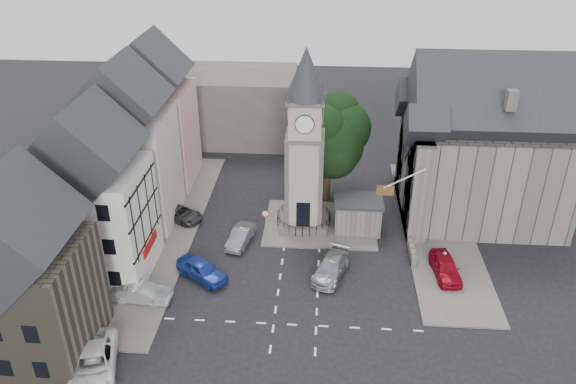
# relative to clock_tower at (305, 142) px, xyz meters

# --- Properties ---
(ground) EXTENTS (120.00, 120.00, 0.00)m
(ground) POSITION_rel_clock_tower_xyz_m (0.00, -7.99, -8.12)
(ground) COLOR black
(ground) RESTS_ON ground
(pavement_west) EXTENTS (6.00, 30.00, 0.14)m
(pavement_west) POSITION_rel_clock_tower_xyz_m (-12.50, -1.99, -8.05)
(pavement_west) COLOR #595651
(pavement_west) RESTS_ON ground
(pavement_east) EXTENTS (6.00, 26.00, 0.14)m
(pavement_east) POSITION_rel_clock_tower_xyz_m (12.00, 0.01, -8.05)
(pavement_east) COLOR #595651
(pavement_east) RESTS_ON ground
(central_island) EXTENTS (10.00, 8.00, 0.16)m
(central_island) POSITION_rel_clock_tower_xyz_m (1.50, 0.01, -8.04)
(central_island) COLOR #595651
(central_island) RESTS_ON ground
(road_markings) EXTENTS (20.00, 8.00, 0.01)m
(road_markings) POSITION_rel_clock_tower_xyz_m (0.00, -13.49, -8.12)
(road_markings) COLOR silver
(road_markings) RESTS_ON ground
(clock_tower) EXTENTS (4.86, 4.86, 16.25)m
(clock_tower) POSITION_rel_clock_tower_xyz_m (0.00, 0.00, 0.00)
(clock_tower) COLOR #4C4944
(clock_tower) RESTS_ON ground
(stone_shelter) EXTENTS (4.30, 3.30, 3.08)m
(stone_shelter) POSITION_rel_clock_tower_xyz_m (4.80, -0.49, -6.57)
(stone_shelter) COLOR #5D5B56
(stone_shelter) RESTS_ON ground
(town_tree) EXTENTS (7.20, 7.20, 10.80)m
(town_tree) POSITION_rel_clock_tower_xyz_m (2.00, 5.01, -1.15)
(town_tree) COLOR black
(town_tree) RESTS_ON ground
(warning_sign_post) EXTENTS (0.70, 0.19, 2.85)m
(warning_sign_post) POSITION_rel_clock_tower_xyz_m (-3.20, -2.56, -6.09)
(warning_sign_post) COLOR black
(warning_sign_post) RESTS_ON ground
(terrace_pink) EXTENTS (8.10, 7.60, 12.80)m
(terrace_pink) POSITION_rel_clock_tower_xyz_m (-15.50, 8.01, -1.54)
(terrace_pink) COLOR #E3A59C
(terrace_pink) RESTS_ON ground
(terrace_cream) EXTENTS (8.10, 7.60, 12.80)m
(terrace_cream) POSITION_rel_clock_tower_xyz_m (-15.50, 0.01, -1.54)
(terrace_cream) COLOR beige
(terrace_cream) RESTS_ON ground
(terrace_tudor) EXTENTS (8.10, 7.60, 12.00)m
(terrace_tudor) POSITION_rel_clock_tower_xyz_m (-15.50, -7.99, -1.93)
(terrace_tudor) COLOR silver
(terrace_tudor) RESTS_ON ground
(building_sw_stone) EXTENTS (8.60, 7.60, 10.40)m
(building_sw_stone) POSITION_rel_clock_tower_xyz_m (-17.00, -16.99, -2.77)
(building_sw_stone) COLOR #4D4739
(building_sw_stone) RESTS_ON ground
(backdrop_west) EXTENTS (20.00, 10.00, 8.00)m
(backdrop_west) POSITION_rel_clock_tower_xyz_m (-12.00, 20.01, -4.12)
(backdrop_west) COLOR #4C4944
(backdrop_west) RESTS_ON ground
(east_building) EXTENTS (14.40, 11.40, 12.60)m
(east_building) POSITION_rel_clock_tower_xyz_m (15.59, 3.01, -1.86)
(east_building) COLOR #5D5B56
(east_building) RESTS_ON ground
(east_boundary_wall) EXTENTS (0.40, 16.00, 0.90)m
(east_boundary_wall) POSITION_rel_clock_tower_xyz_m (9.20, 2.01, -7.67)
(east_boundary_wall) COLOR #5D5B56
(east_boundary_wall) RESTS_ON ground
(flagpole) EXTENTS (3.68, 0.10, 2.74)m
(flagpole) POSITION_rel_clock_tower_xyz_m (8.00, -3.99, -1.12)
(flagpole) COLOR white
(flagpole) RESTS_ON ground
(car_west_blue) EXTENTS (4.82, 4.17, 1.57)m
(car_west_blue) POSITION_rel_clock_tower_xyz_m (-7.61, -8.58, -7.34)
(car_west_blue) COLOR navy
(car_west_blue) RESTS_ON ground
(car_west_silver) EXTENTS (4.46, 1.76, 1.45)m
(car_west_silver) POSITION_rel_clock_tower_xyz_m (-11.50, -11.63, -7.40)
(car_west_silver) COLOR #ADB1B5
(car_west_silver) RESTS_ON ground
(car_west_grey) EXTENTS (5.09, 4.03, 1.29)m
(car_west_grey) POSITION_rel_clock_tower_xyz_m (-11.50, 0.01, -7.48)
(car_west_grey) COLOR #2C2D2F
(car_west_grey) RESTS_ON ground
(car_island_silver) EXTENTS (2.32, 4.37, 1.37)m
(car_island_silver) POSITION_rel_clock_tower_xyz_m (-5.28, -3.49, -7.44)
(car_island_silver) COLOR gray
(car_island_silver) RESTS_ON ground
(car_island_east) EXTENTS (3.51, 5.42, 1.46)m
(car_island_east) POSITION_rel_clock_tower_xyz_m (2.50, -7.49, -7.39)
(car_island_east) COLOR gray
(car_island_east) RESTS_ON ground
(car_east_red) EXTENTS (2.27, 4.71, 1.55)m
(car_east_red) POSITION_rel_clock_tower_xyz_m (11.50, -6.91, -7.35)
(car_east_red) COLOR maroon
(car_east_red) RESTS_ON ground
(van_sw_white) EXTENTS (4.26, 6.50, 1.66)m
(van_sw_white) POSITION_rel_clock_tower_xyz_m (-12.34, -18.84, -7.29)
(van_sw_white) COLOR silver
(van_sw_white) RESTS_ON ground
(pedestrian) EXTENTS (0.64, 0.47, 1.62)m
(pedestrian) POSITION_rel_clock_tower_xyz_m (11.50, -5.99, -7.31)
(pedestrian) COLOR #AA9B8C
(pedestrian) RESTS_ON ground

